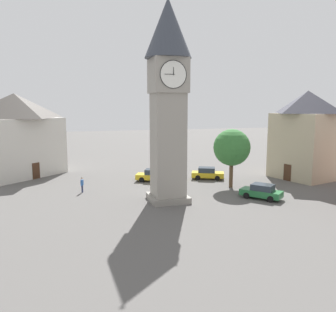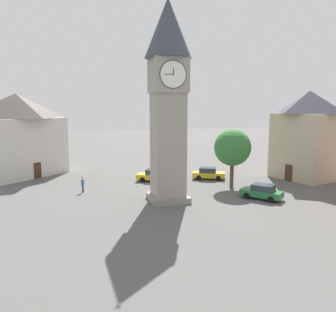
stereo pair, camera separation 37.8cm
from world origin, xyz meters
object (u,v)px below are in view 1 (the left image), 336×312
object	(u,v)px
car_blue_kerb	(261,191)
car_silver_kerb	(153,175)
car_red_corner	(207,173)
pedestrian	(82,183)
tree	(232,148)
building_corner_back	(306,134)
clock_tower	(168,85)
building_shop_left	(16,134)

from	to	relation	value
car_blue_kerb	car_silver_kerb	size ratio (longest dim) A/B	0.96
car_blue_kerb	car_red_corner	world-z (taller)	same
pedestrian	tree	world-z (taller)	tree
car_red_corner	pedestrian	world-z (taller)	pedestrian
pedestrian	building_corner_back	distance (m)	28.69
clock_tower	car_red_corner	world-z (taller)	clock_tower
tree	building_shop_left	world-z (taller)	building_shop_left
pedestrian	building_shop_left	size ratio (longest dim) A/B	0.13
pedestrian	car_silver_kerb	bearing A→B (deg)	-159.69
building_shop_left	car_silver_kerb	bearing A→B (deg)	152.77
car_blue_kerb	car_silver_kerb	world-z (taller)	same
pedestrian	building_shop_left	world-z (taller)	building_shop_left
car_silver_kerb	pedestrian	distance (m)	9.40
clock_tower	building_shop_left	size ratio (longest dim) A/B	1.45
clock_tower	car_blue_kerb	bearing A→B (deg)	167.70
building_shop_left	building_corner_back	size ratio (longest dim) A/B	1.19
car_red_corner	building_corner_back	world-z (taller)	building_corner_back
clock_tower	building_corner_back	world-z (taller)	clock_tower
car_silver_kerb	pedestrian	bearing A→B (deg)	20.31
clock_tower	car_silver_kerb	bearing A→B (deg)	-94.88
car_blue_kerb	pedestrian	distance (m)	19.08
car_blue_kerb	car_red_corner	bearing A→B (deg)	-81.82
car_blue_kerb	tree	bearing A→B (deg)	-83.00
car_silver_kerb	pedestrian	xyz separation A→B (m)	(8.81, 3.26, 0.25)
car_blue_kerb	car_red_corner	xyz separation A→B (m)	(1.49, -10.33, 0.00)
clock_tower	building_corner_back	xyz separation A→B (m)	(-20.26, -5.31, -5.62)
building_corner_back	car_red_corner	bearing A→B (deg)	-13.54
car_red_corner	building_shop_left	bearing A→B (deg)	-21.59
car_silver_kerb	tree	size ratio (longest dim) A/B	0.66
pedestrian	clock_tower	bearing A→B (deg)	143.88
clock_tower	car_red_corner	size ratio (longest dim) A/B	4.39
car_silver_kerb	building_shop_left	xyz separation A→B (m)	(16.60, -8.55, 4.87)
car_blue_kerb	building_shop_left	world-z (taller)	building_shop_left
pedestrian	tree	bearing A→B (deg)	171.56
pedestrian	car_blue_kerb	bearing A→B (deg)	155.55
car_silver_kerb	car_red_corner	xyz separation A→B (m)	(-7.08, 0.82, 0.00)
car_silver_kerb	tree	bearing A→B (deg)	143.99
building_shop_left	car_red_corner	bearing A→B (deg)	158.41
car_red_corner	building_shop_left	xyz separation A→B (m)	(23.68, -9.37, 4.87)
car_silver_kerb	building_corner_back	distance (m)	20.47
car_silver_kerb	pedestrian	size ratio (longest dim) A/B	2.63
car_blue_kerb	car_silver_kerb	xyz separation A→B (m)	(8.56, -11.16, 0.00)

